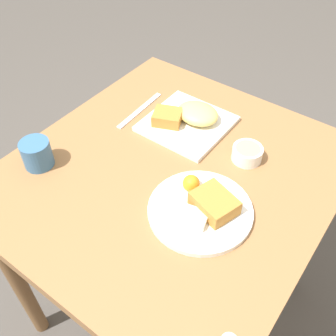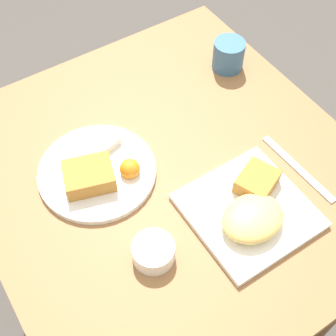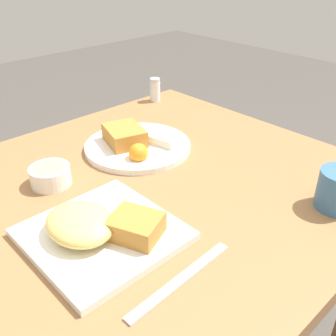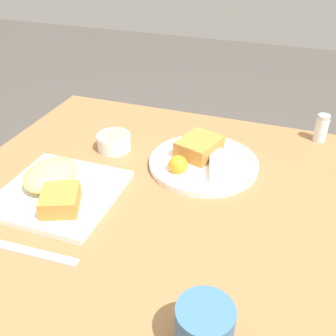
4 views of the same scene
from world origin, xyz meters
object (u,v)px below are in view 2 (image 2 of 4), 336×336
(sauce_ramekin, at_px, (153,251))
(coffee_mug, at_px, (228,55))
(plate_square_near, at_px, (251,209))
(butter_knife, at_px, (298,168))
(plate_oval_far, at_px, (97,171))

(sauce_ramekin, bearing_deg, coffee_mug, 38.41)
(plate_square_near, distance_m, butter_knife, 0.17)
(sauce_ramekin, distance_m, butter_knife, 0.37)
(plate_square_near, height_order, butter_knife, plate_square_near)
(plate_square_near, distance_m, coffee_mug, 0.44)
(coffee_mug, bearing_deg, sauce_ramekin, -141.59)
(plate_square_near, height_order, plate_oval_far, plate_square_near)
(butter_knife, xyz_separation_m, coffee_mug, (0.07, 0.35, 0.04))
(sauce_ramekin, distance_m, coffee_mug, 0.56)
(plate_oval_far, height_order, sauce_ramekin, plate_oval_far)
(plate_oval_far, height_order, coffee_mug, coffee_mug)
(plate_square_near, xyz_separation_m, plate_oval_far, (-0.21, 0.26, -0.01))
(butter_knife, distance_m, coffee_mug, 0.35)
(sauce_ramekin, xyz_separation_m, butter_knife, (0.37, 0.01, -0.02))
(plate_square_near, height_order, coffee_mug, coffee_mug)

